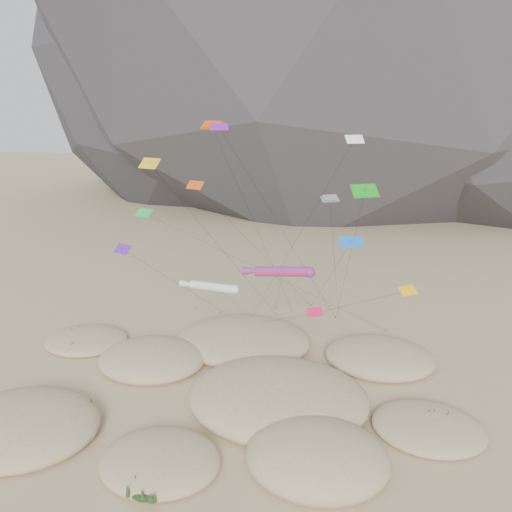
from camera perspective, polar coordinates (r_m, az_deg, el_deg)
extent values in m
plane|color=#CCB789|center=(49.79, -2.58, -17.55)|extent=(500.00, 500.00, 0.00)
ellipsoid|color=#2B2B30|center=(170.27, -5.80, 22.06)|extent=(136.20, 127.83, 116.00)
ellipsoid|color=#CCB789|center=(51.32, -25.31, -17.19)|extent=(14.26, 12.12, 3.33)
ellipsoid|color=#CCB789|center=(44.27, -10.89, -22.03)|extent=(10.01, 8.51, 2.38)
ellipsoid|color=#CCB789|center=(43.67, 6.97, -21.81)|extent=(11.75, 9.99, 4.05)
ellipsoid|color=#CCB789|center=(58.66, -11.79, -11.43)|extent=(12.23, 10.40, 3.05)
ellipsoid|color=#CCB789|center=(50.48, 2.52, -15.79)|extent=(17.70, 15.05, 4.03)
ellipsoid|color=#CCB789|center=(49.77, 19.11, -17.99)|extent=(10.09, 8.58, 1.94)
ellipsoid|color=#CCB789|center=(61.86, -1.44, -9.52)|extent=(16.52, 14.04, 2.98)
ellipsoid|color=#CCB789|center=(59.68, 13.93, -11.12)|extent=(12.37, 10.52, 2.85)
ellipsoid|color=#CCB789|center=(65.79, -18.81, -9.06)|extent=(10.25, 8.71, 1.77)
ellipsoid|color=black|center=(50.87, -24.79, -17.24)|extent=(2.41, 2.06, 0.72)
ellipsoid|color=black|center=(51.71, -19.64, -16.14)|extent=(2.16, 1.84, 0.65)
ellipsoid|color=black|center=(41.85, -12.40, -24.70)|extent=(2.58, 2.21, 0.77)
ellipsoid|color=black|center=(43.08, -7.94, -23.19)|extent=(2.20, 1.88, 0.66)
ellipsoid|color=black|center=(44.36, 11.18, -21.20)|extent=(3.70, 3.17, 1.11)
ellipsoid|color=black|center=(44.73, 5.51, -20.86)|extent=(2.24, 1.92, 0.67)
ellipsoid|color=black|center=(57.47, -11.66, -11.92)|extent=(2.74, 2.34, 0.82)
ellipsoid|color=black|center=(57.01, -8.87, -12.13)|extent=(1.94, 1.66, 0.58)
ellipsoid|color=black|center=(52.29, 2.12, -14.28)|extent=(2.97, 2.55, 0.89)
ellipsoid|color=black|center=(53.13, 4.71, -13.91)|extent=(2.86, 2.45, 0.86)
ellipsoid|color=black|center=(50.05, 0.61, -16.09)|extent=(2.74, 2.35, 0.82)
ellipsoid|color=black|center=(50.11, 19.78, -17.58)|extent=(2.24, 1.92, 0.67)
ellipsoid|color=black|center=(63.86, -2.00, -8.31)|extent=(3.13, 2.68, 0.94)
ellipsoid|color=black|center=(61.23, -0.49, -9.56)|extent=(2.80, 2.40, 0.84)
ellipsoid|color=black|center=(59.88, 12.66, -10.87)|extent=(2.56, 2.19, 0.77)
ellipsoid|color=black|center=(59.68, 10.57, -10.94)|extent=(2.00, 1.71, 0.60)
ellipsoid|color=black|center=(67.36, -19.40, -8.40)|extent=(2.51, 2.15, 0.75)
ellipsoid|color=black|center=(63.98, -19.35, -9.87)|extent=(1.90, 1.62, 0.57)
cylinder|color=#3F2D1E|center=(66.79, -1.16, -7.94)|extent=(0.08, 0.08, 0.30)
cylinder|color=#3F2D1E|center=(72.38, 2.10, -5.92)|extent=(0.08, 0.08, 0.30)
cylinder|color=#3F2D1E|center=(68.27, 3.03, -7.39)|extent=(0.08, 0.08, 0.30)
cylinder|color=#3F2D1E|center=(73.61, 6.36, -5.62)|extent=(0.08, 0.08, 0.30)
cylinder|color=#3F2D1E|center=(70.10, 9.10, -6.92)|extent=(0.08, 0.08, 0.30)
cylinder|color=#3F2D1E|center=(70.79, -4.18, -6.50)|extent=(0.08, 0.08, 0.30)
cylinder|color=#3F2D1E|center=(67.57, 14.71, -8.22)|extent=(0.08, 0.08, 0.30)
cylinder|color=#3F2D1E|center=(72.81, -6.88, -5.90)|extent=(0.08, 0.08, 0.30)
cylinder|color=red|center=(55.27, 3.02, -1.78)|extent=(6.42, 2.09, 1.79)
sphere|color=red|center=(54.46, 6.18, -1.87)|extent=(1.20, 1.20, 1.20)
cone|color=red|center=(56.37, -0.33, -1.72)|extent=(2.71, 1.41, 1.28)
cylinder|color=black|center=(62.24, 2.54, -4.75)|extent=(2.37, 10.81, 10.52)
cylinder|color=silver|center=(52.35, -5.00, -3.52)|extent=(5.46, 2.60, 1.24)
sphere|color=silver|center=(50.87, -2.47, -3.82)|extent=(0.91, 0.91, 0.91)
cone|color=silver|center=(54.10, -7.61, -3.23)|extent=(2.35, 1.46, 0.93)
cylinder|color=black|center=(60.59, -2.13, -5.63)|extent=(1.99, 14.75, 9.98)
cube|color=#D63E0B|center=(57.51, -5.06, 14.59)|extent=(2.72, 1.69, 0.75)
cube|color=#D63E0B|center=(57.50, -5.07, 14.78)|extent=(2.29, 1.37, 0.73)
cylinder|color=black|center=(63.45, 0.15, 3.01)|extent=(8.40, 10.49, 25.95)
cube|color=red|center=(52.63, 8.44, 6.44)|extent=(2.08, 1.64, 0.55)
cube|color=red|center=(52.60, 8.45, 6.63)|extent=(1.74, 1.35, 0.54)
cylinder|color=black|center=(60.63, 9.04, -1.38)|extent=(1.58, 11.82, 18.80)
cube|color=#D54414|center=(51.50, -6.98, 8.04)|extent=(1.93, 1.31, 0.77)
cube|color=#D54414|center=(51.53, -6.97, 7.88)|extent=(0.28, 0.32, 0.59)
cylinder|color=black|center=(61.74, 0.89, -0.05)|extent=(10.96, 19.44, 20.32)
cube|color=gold|center=(53.46, -12.07, 10.32)|extent=(2.51, 1.76, 1.02)
cube|color=gold|center=(53.48, -12.06, 10.16)|extent=(0.38, 0.43, 0.75)
cylinder|color=black|center=(59.65, -3.57, 0.34)|extent=(12.50, 12.72, 22.35)
cube|color=#FFB30D|center=(54.31, 16.99, -3.82)|extent=(2.17, 1.95, 0.74)
cube|color=#FFB30D|center=(54.36, 16.98, -3.97)|extent=(0.32, 0.32, 0.67)
cylinder|color=black|center=(60.83, 9.23, -5.89)|extent=(14.57, 11.17, 9.62)
cube|color=blue|center=(47.52, 10.77, 1.57)|extent=(2.49, 1.79, 0.85)
cube|color=blue|center=(47.56, 10.76, 1.39)|extent=(0.33, 0.32, 0.77)
cylinder|color=black|center=(60.43, 8.09, -2.85)|extent=(4.91, 22.07, 15.81)
cube|color=#179518|center=(51.20, 12.32, 7.29)|extent=(3.03, 2.28, 1.19)
cube|color=#179518|center=(51.22, 12.31, 7.12)|extent=(0.47, 0.51, 0.90)
cylinder|color=black|center=(60.19, 10.46, -0.97)|extent=(2.43, 13.80, 19.93)
cube|color=purple|center=(54.48, -4.22, 14.51)|extent=(2.12, 1.56, 0.72)
cube|color=purple|center=(54.48, -4.22, 14.35)|extent=(0.29, 0.28, 0.65)
cylinder|color=black|center=(60.83, 3.36, 2.41)|extent=(13.00, 11.67, 25.92)
cube|color=#5D1BA0|center=(57.05, -15.02, 0.78)|extent=(2.29, 1.71, 0.90)
cube|color=#5D1BA0|center=(57.09, -15.01, 0.64)|extent=(0.35, 0.39, 0.68)
cylinder|color=black|center=(61.31, -7.57, -3.99)|extent=(11.83, 10.05, 12.88)
cube|color=white|center=(53.99, 11.21, 12.96)|extent=(2.10, 1.53, 0.84)
cube|color=white|center=(54.00, 11.20, 12.80)|extent=(0.32, 0.36, 0.63)
cylinder|color=black|center=(59.07, 4.32, 1.35)|extent=(12.82, 5.53, 24.72)
cube|color=#DD144D|center=(53.33, 6.73, -6.37)|extent=(1.84, 1.35, 0.73)
cube|color=#DD144D|center=(53.39, 6.73, -6.51)|extent=(0.28, 0.31, 0.55)
cylinder|color=black|center=(59.93, 2.35, -7.30)|extent=(9.64, 10.41, 7.18)
cube|color=green|center=(56.53, -12.70, 4.82)|extent=(2.23, 1.68, 0.81)
cube|color=green|center=(56.56, -12.69, 4.68)|extent=(0.32, 0.33, 0.68)
cylinder|color=black|center=(59.93, 2.20, -2.39)|extent=(27.94, 10.48, 16.73)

